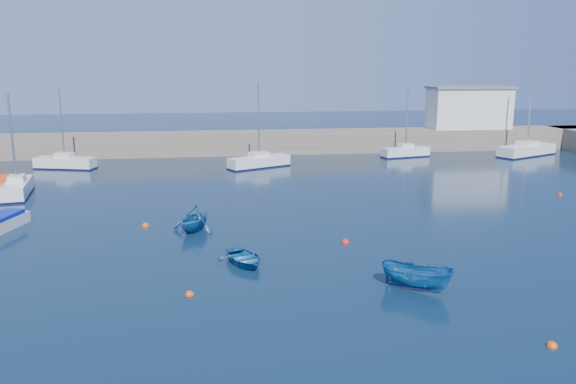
{
  "coord_description": "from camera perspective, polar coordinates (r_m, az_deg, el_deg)",
  "views": [
    {
      "loc": [
        -2.55,
        -21.75,
        10.2
      ],
      "look_at": [
        2.76,
        16.55,
        1.6
      ],
      "focal_mm": 35.0,
      "sensor_mm": 36.0,
      "label": 1
    }
  ],
  "objects": [
    {
      "name": "motorboat_2",
      "position": [
        52.91,
        -26.99,
        0.62
      ],
      "size": [
        4.19,
        5.7,
        1.12
      ],
      "rotation": [
        0.0,
        0.0,
        0.48
      ],
      "color": "silver",
      "rests_on": "ground"
    },
    {
      "name": "motorboat_1",
      "position": [
        40.62,
        -26.99,
        -2.73
      ],
      "size": [
        2.37,
        4.24,
        0.98
      ],
      "rotation": [
        0.0,
        0.0,
        -0.25
      ],
      "color": "silver",
      "rests_on": "ground"
    },
    {
      "name": "sailboat_7",
      "position": [
        66.89,
        11.84,
        4.04
      ],
      "size": [
        5.89,
        2.8,
        7.63
      ],
      "rotation": [
        0.0,
        0.0,
        1.79
      ],
      "color": "silver",
      "rests_on": "ground"
    },
    {
      "name": "back_wall",
      "position": [
        68.38,
        -5.72,
        5.0
      ],
      "size": [
        96.0,
        4.5,
        2.6
      ],
      "primitive_type": "cube",
      "color": "#706355",
      "rests_on": "ground"
    },
    {
      "name": "buoy_0",
      "position": [
        26.54,
        -9.96,
        -10.27
      ],
      "size": [
        0.42,
        0.42,
        0.42
      ],
      "primitive_type": "sphere",
      "color": "#CE490A",
      "rests_on": "ground"
    },
    {
      "name": "buoy_5",
      "position": [
        23.9,
        25.23,
        -14.01
      ],
      "size": [
        0.41,
        0.41,
        0.41
      ],
      "primitive_type": "sphere",
      "color": "#CE490A",
      "rests_on": "ground"
    },
    {
      "name": "sailboat_3",
      "position": [
        50.52,
        -25.78,
        0.39
      ],
      "size": [
        2.67,
        6.29,
        8.19
      ],
      "rotation": [
        0.0,
        0.0,
        0.16
      ],
      "color": "silver",
      "rests_on": "ground"
    },
    {
      "name": "dinghy_center",
      "position": [
        29.98,
        -4.47,
        -6.74
      ],
      "size": [
        3.18,
        3.71,
        0.65
      ],
      "primitive_type": "imported",
      "rotation": [
        0.0,
        0.0,
        0.35
      ],
      "color": "#155593",
      "rests_on": "ground"
    },
    {
      "name": "buoy_1",
      "position": [
        33.7,
        5.85,
        -5.15
      ],
      "size": [
        0.48,
        0.48,
        0.48
      ],
      "primitive_type": "sphere",
      "color": "red",
      "rests_on": "ground"
    },
    {
      "name": "ground",
      "position": [
        24.16,
        -1.13,
        -12.44
      ],
      "size": [
        220.0,
        220.0,
        0.0
      ],
      "primitive_type": "plane",
      "color": "#0C2137",
      "rests_on": "ground"
    },
    {
      "name": "sailboat_8",
      "position": [
        72.11,
        23.08,
        3.96
      ],
      "size": [
        8.4,
        5.62,
        10.7
      ],
      "rotation": [
        0.0,
        0.0,
        2.02
      ],
      "color": "silver",
      "rests_on": "ground"
    },
    {
      "name": "buoy_3",
      "position": [
        38.06,
        -14.26,
        -3.4
      ],
      "size": [
        0.5,
        0.5,
        0.5
      ],
      "primitive_type": "sphere",
      "color": "#CE490A",
      "rests_on": "ground"
    },
    {
      "name": "sailboat_6",
      "position": [
        58.57,
        -2.96,
        3.13
      ],
      "size": [
        6.77,
        4.65,
        8.8
      ],
      "rotation": [
        0.0,
        0.0,
        2.04
      ],
      "color": "silver",
      "rests_on": "ground"
    },
    {
      "name": "buoy_4",
      "position": [
        50.93,
        25.89,
        -0.29
      ],
      "size": [
        0.42,
        0.42,
        0.42
      ],
      "primitive_type": "sphere",
      "color": "red",
      "rests_on": "ground"
    },
    {
      "name": "dinghy_left",
      "position": [
        36.14,
        -9.51,
        -2.64
      ],
      "size": [
        3.99,
        4.16,
        1.69
      ],
      "primitive_type": "imported",
      "rotation": [
        0.0,
        0.0,
        -0.52
      ],
      "color": "#155593",
      "rests_on": "ground"
    },
    {
      "name": "harbor_office",
      "position": [
        75.34,
        17.9,
        8.06
      ],
      "size": [
        10.0,
        4.0,
        5.0
      ],
      "primitive_type": "cube",
      "color": "silver",
      "rests_on": "back_wall"
    },
    {
      "name": "dinghy_right",
      "position": [
        27.1,
        12.93,
        -8.4
      ],
      "size": [
        3.51,
        3.12,
        1.33
      ],
      "primitive_type": "imported",
      "rotation": [
        0.0,
        0.0,
        0.91
      ],
      "color": "#155593",
      "rests_on": "ground"
    },
    {
      "name": "sailboat_5",
      "position": [
        62.17,
        -21.71,
        2.82
      ],
      "size": [
        6.4,
        3.35,
        8.26
      ],
      "rotation": [
        0.0,
        0.0,
        1.29
      ],
      "color": "silver",
      "rests_on": "ground"
    }
  ]
}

